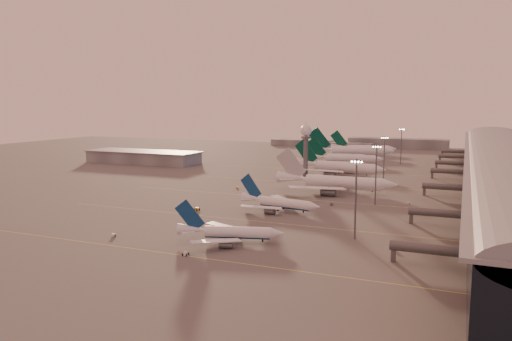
% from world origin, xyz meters
% --- Properties ---
extents(ground, '(700.00, 700.00, 0.00)m').
position_xyz_m(ground, '(0.00, 0.00, 0.00)').
color(ground, '#535151').
rests_on(ground, ground).
extents(taxiway_markings, '(180.00, 185.25, 0.02)m').
position_xyz_m(taxiway_markings, '(30.00, 56.00, 0.01)').
color(taxiway_markings, '#F1EC55').
rests_on(taxiway_markings, ground).
extents(terminal, '(57.00, 362.00, 23.04)m').
position_xyz_m(terminal, '(107.88, 110.09, 10.52)').
color(terminal, black).
rests_on(terminal, ground).
extents(hangar, '(82.00, 27.00, 8.50)m').
position_xyz_m(hangar, '(-120.00, 140.00, 4.32)').
color(hangar, slate).
rests_on(hangar, ground).
extents(radar_tower, '(6.40, 6.40, 31.10)m').
position_xyz_m(radar_tower, '(5.00, 120.00, 20.95)').
color(radar_tower, '#57595F').
rests_on(radar_tower, ground).
extents(mast_a, '(3.60, 0.56, 25.00)m').
position_xyz_m(mast_a, '(58.00, 0.00, 13.74)').
color(mast_a, '#57595F').
rests_on(mast_a, ground).
extents(mast_b, '(3.60, 0.56, 25.00)m').
position_xyz_m(mast_b, '(55.00, 55.00, 13.74)').
color(mast_b, '#57595F').
rests_on(mast_b, ground).
extents(mast_c, '(3.60, 0.56, 25.00)m').
position_xyz_m(mast_c, '(50.00, 110.00, 13.74)').
color(mast_c, '#57595F').
rests_on(mast_c, ground).
extents(mast_d, '(3.60, 0.56, 25.00)m').
position_xyz_m(mast_d, '(48.00, 200.00, 13.74)').
color(mast_d, '#57595F').
rests_on(mast_d, ground).
extents(distant_horizon, '(165.00, 37.50, 9.00)m').
position_xyz_m(distant_horizon, '(2.62, 325.14, 3.89)').
color(distant_horizon, slate).
rests_on(distant_horizon, ground).
extents(narrowbody_near, '(32.39, 25.49, 12.97)m').
position_xyz_m(narrowbody_near, '(24.07, -18.31, 2.63)').
color(narrowbody_near, white).
rests_on(narrowbody_near, ground).
extents(narrowbody_mid, '(35.05, 27.77, 13.76)m').
position_xyz_m(narrowbody_mid, '(22.51, 28.92, 2.79)').
color(narrowbody_mid, white).
rests_on(narrowbody_mid, ground).
extents(widebody_white, '(58.25, 46.66, 20.49)m').
position_xyz_m(widebody_white, '(32.58, 78.47, 3.55)').
color(widebody_white, white).
rests_on(widebody_white, ground).
extents(greentail_a, '(56.68, 45.39, 20.75)m').
position_xyz_m(greentail_a, '(21.11, 133.92, 3.66)').
color(greentail_a, white).
rests_on(greentail_a, ground).
extents(greentail_b, '(51.92, 41.60, 18.98)m').
position_xyz_m(greentail_b, '(13.93, 181.59, 3.35)').
color(greentail_b, white).
rests_on(greentail_b, ground).
extents(greentail_c, '(62.81, 49.89, 23.70)m').
position_xyz_m(greentail_c, '(8.89, 226.06, 4.19)').
color(greentail_c, white).
rests_on(greentail_c, ground).
extents(greentail_d, '(53.29, 42.72, 19.45)m').
position_xyz_m(greentail_d, '(10.88, 262.07, 3.44)').
color(greentail_d, white).
rests_on(greentail_d, ground).
extents(gsv_truck_a, '(5.55, 3.10, 2.12)m').
position_xyz_m(gsv_truck_a, '(-12.09, -26.77, 1.08)').
color(gsv_truck_a, white).
rests_on(gsv_truck_a, ground).
extents(gsv_tug_near, '(2.17, 3.50, 0.98)m').
position_xyz_m(gsv_tug_near, '(18.46, -34.89, 0.50)').
color(gsv_tug_near, white).
rests_on(gsv_tug_near, ground).
extents(gsv_catering_a, '(6.04, 3.79, 4.60)m').
position_xyz_m(gsv_catering_a, '(70.28, -6.60, 2.30)').
color(gsv_catering_a, white).
rests_on(gsv_catering_a, ground).
extents(gsv_tug_mid, '(4.58, 3.83, 1.13)m').
position_xyz_m(gsv_tug_mid, '(-7.40, 17.15, 0.58)').
color(gsv_tug_mid, yellow).
rests_on(gsv_tug_mid, ground).
extents(gsv_truck_b, '(5.69, 2.97, 2.19)m').
position_xyz_m(gsv_truck_b, '(39.04, 47.56, 1.11)').
color(gsv_truck_b, '#595C5E').
rests_on(gsv_truck_b, ground).
extents(gsv_truck_c, '(5.16, 3.60, 1.97)m').
position_xyz_m(gsv_truck_c, '(-13.82, 68.99, 1.00)').
color(gsv_truck_c, yellow).
rests_on(gsv_truck_c, ground).
extents(gsv_catering_b, '(4.98, 2.69, 3.92)m').
position_xyz_m(gsv_catering_b, '(67.63, 61.59, 1.96)').
color(gsv_catering_b, white).
rests_on(gsv_catering_b, ground).
extents(gsv_tug_far, '(3.71, 4.41, 1.09)m').
position_xyz_m(gsv_tug_far, '(12.98, 101.64, 0.56)').
color(gsv_tug_far, white).
rests_on(gsv_tug_far, ground).
extents(gsv_truck_d, '(2.39, 5.15, 2.00)m').
position_xyz_m(gsv_truck_d, '(-14.52, 129.00, 1.02)').
color(gsv_truck_d, white).
rests_on(gsv_truck_d, ground).
extents(gsv_tug_hangar, '(4.31, 3.09, 1.12)m').
position_xyz_m(gsv_tug_hangar, '(33.58, 151.50, 0.58)').
color(gsv_tug_hangar, yellow).
rests_on(gsv_tug_hangar, ground).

